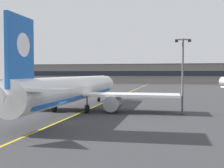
% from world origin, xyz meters
% --- Properties ---
extents(ground_plane, '(400.00, 400.00, 0.00)m').
position_xyz_m(ground_plane, '(0.00, 0.00, 0.00)').
color(ground_plane, '#353538').
extents(taxiway_centreline, '(3.47, 179.98, 0.01)m').
position_xyz_m(taxiway_centreline, '(0.00, 30.00, 0.00)').
color(taxiway_centreline, yellow).
rests_on(taxiway_centreline, ground).
extents(airliner_foreground, '(32.03, 41.42, 11.65)m').
position_xyz_m(airliner_foreground, '(-1.84, 9.39, 3.37)').
color(airliner_foreground, white).
rests_on(airliner_foreground, ground).
extents(apron_lamp_post, '(2.24, 0.90, 10.87)m').
position_xyz_m(apron_lamp_post, '(14.48, 9.38, 5.73)').
color(apron_lamp_post, '#515156').
rests_on(apron_lamp_post, ground).
extents(terminal_building, '(163.71, 12.40, 11.23)m').
position_xyz_m(terminal_building, '(-2.85, 127.51, 5.62)').
color(terminal_building, slate).
rests_on(terminal_building, ground).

